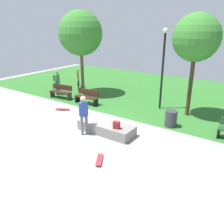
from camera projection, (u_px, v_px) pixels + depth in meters
The scene contains 15 objects.
ground_plane at pixel (91, 129), 11.05m from camera, with size 28.00×28.00×0.00m, color gray.
grass_lawn at pixel (159, 91), 17.21m from camera, with size 26.60×11.96×0.01m, color #2D6B28.
concrete_ledge at pixel (106, 128), 10.60m from camera, with size 2.67×1.00×0.46m, color gray.
backpack_on_ledge at pixel (116, 125), 9.94m from camera, with size 0.28×0.20×0.32m, color maroon.
skater_performing_trick at pixel (84, 112), 10.13m from camera, with size 0.32×0.40×1.81m.
skateboard_by_ledge at pixel (99, 160), 8.39m from camera, with size 0.58×0.79×0.08m.
skateboard_spare at pixel (63, 109), 13.44m from camera, with size 0.80×0.55×0.08m.
park_bench_near_lamppost at pixel (61, 91), 15.51m from camera, with size 1.64×0.65×0.91m.
park_bench_near_path at pixel (87, 96), 14.39m from camera, with size 1.61×0.52×0.91m.
tree_young_birch at pixel (196, 38), 11.34m from camera, with size 2.37×2.37×5.27m.
tree_leaning_ash at pixel (81, 33), 15.39m from camera, with size 2.95×2.95×5.63m.
lamp_post at pixel (163, 62), 12.81m from camera, with size 0.28×0.28×4.53m.
trash_bin at pixel (171, 119), 11.19m from camera, with size 0.58×0.58×0.80m, color #333338.
pedestrian_with_backpack at pixel (57, 80), 16.11m from camera, with size 0.38×0.43×1.72m.
cyclist_on_bicycle at pixel (78, 79), 18.17m from camera, with size 1.23×1.42×1.52m.
Camera 1 is at (6.58, -7.67, 4.67)m, focal length 36.92 mm.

